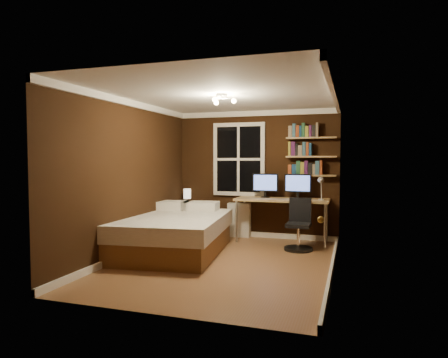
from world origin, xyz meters
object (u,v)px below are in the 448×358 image
(nightstand, at_px, (187,222))
(bedside_lamp, at_px, (187,199))
(bed, at_px, (173,233))
(radiator, at_px, (239,220))
(desk, at_px, (282,202))
(monitor_left, at_px, (265,186))
(office_chair, at_px, (299,231))
(monitor_right, at_px, (298,186))
(desk_lamp, at_px, (321,188))

(nightstand, distance_m, bedside_lamp, 0.47)
(bed, distance_m, radiator, 1.75)
(desk, bearing_deg, bedside_lamp, 177.27)
(radiator, xyz_separation_m, monitor_left, (0.56, -0.14, 0.71))
(radiator, bearing_deg, office_chair, -31.20)
(radiator, relative_size, desk, 0.39)
(bed, bearing_deg, desk, 34.36)
(monitor_left, distance_m, monitor_right, 0.62)
(monitor_left, xyz_separation_m, monitor_right, (0.62, 0.00, 0.00))
(nightstand, relative_size, desk_lamp, 1.16)
(desk, relative_size, monitor_right, 3.48)
(monitor_right, bearing_deg, monitor_left, 180.00)
(bedside_lamp, height_order, radiator, bedside_lamp)
(desk_lamp, bearing_deg, radiator, 167.51)
(bedside_lamp, xyz_separation_m, office_chair, (2.35, -0.64, -0.41))
(monitor_left, xyz_separation_m, desk_lamp, (1.05, -0.22, -0.01))
(bedside_lamp, relative_size, office_chair, 0.49)
(radiator, relative_size, office_chair, 0.77)
(radiator, distance_m, monitor_right, 1.38)
(nightstand, distance_m, desk_lamp, 2.80)
(nightstand, distance_m, desk, 2.03)
(bedside_lamp, distance_m, monitor_left, 1.65)
(monitor_right, bearing_deg, desk_lamp, -26.53)
(monitor_left, relative_size, monitor_right, 1.00)
(monitor_right, relative_size, desk_lamp, 1.13)
(monitor_right, xyz_separation_m, desk_lamp, (0.44, -0.22, -0.01))
(radiator, height_order, desk_lamp, desk_lamp)
(radiator, distance_m, desk_lamp, 1.79)
(monitor_left, bearing_deg, bed, -130.13)
(bedside_lamp, height_order, monitor_left, monitor_left)
(bed, relative_size, desk, 1.41)
(nightstand, relative_size, desk, 0.30)
(radiator, bearing_deg, monitor_right, -6.72)
(bed, distance_m, desk_lamp, 2.71)
(nightstand, xyz_separation_m, desk_lamp, (2.68, -0.23, 0.78))
(monitor_left, bearing_deg, radiator, 166.04)
(nightstand, relative_size, bedside_lamp, 1.18)
(monitor_right, distance_m, desk_lamp, 0.49)
(desk, bearing_deg, monitor_right, 17.19)
(nightstand, relative_size, monitor_right, 1.03)
(radiator, relative_size, desk_lamp, 1.54)
(bedside_lamp, bearing_deg, desk, -2.73)
(bed, bearing_deg, office_chair, 16.13)
(desk, height_order, office_chair, office_chair)
(nightstand, bearing_deg, desk, -20.63)
(desk, relative_size, office_chair, 1.96)
(nightstand, relative_size, radiator, 0.76)
(nightstand, relative_size, office_chair, 0.58)
(nightstand, distance_m, monitor_right, 2.38)
(desk_lamp, bearing_deg, bed, -151.34)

